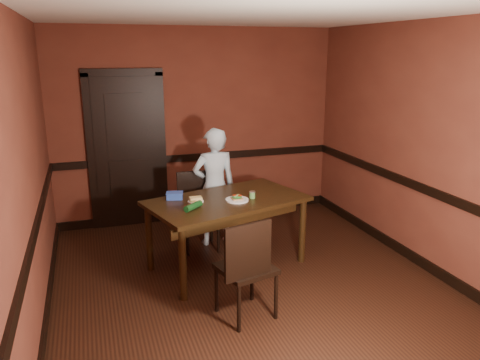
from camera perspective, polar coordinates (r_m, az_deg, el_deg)
floor at (r=5.03m, az=1.28°, el=-12.63°), size 4.00×4.50×0.01m
ceiling at (r=4.45m, az=1.50°, el=19.71°), size 4.00×4.50×0.01m
wall_back at (r=6.68m, az=-5.15°, el=6.62°), size 4.00×0.02×2.70m
wall_front at (r=2.65m, az=18.12°, el=-8.02°), size 4.00×0.02×2.70m
wall_left at (r=4.33m, az=-24.39°, el=0.44°), size 0.02×4.50×2.70m
wall_right at (r=5.54m, az=21.29°, el=3.80°), size 0.02×4.50×2.70m
dado_back at (r=6.75m, az=-5.03°, el=2.83°), size 4.00×0.03×0.10m
dado_left at (r=4.46m, az=-23.56°, el=-5.14°), size 0.03×4.50×0.10m
dado_right at (r=5.64m, az=20.73°, el=-0.68°), size 0.03×4.50×0.10m
baseboard_back at (r=6.98m, az=-4.87°, el=-3.91°), size 4.00×0.03×0.12m
baseboard_left at (r=4.80m, az=-22.46°, el=-14.58°), size 0.03×4.50×0.12m
baseboard_right at (r=5.91m, az=19.95°, el=-8.53°), size 0.03×4.50×0.12m
door at (r=6.54m, az=-13.60°, el=3.76°), size 1.05×0.07×2.20m
dining_table at (r=5.29m, az=-1.56°, el=-6.44°), size 1.90×1.39×0.80m
chair_far at (r=5.74m, az=-4.97°, el=-3.92°), size 0.45×0.45×0.94m
chair_near at (r=4.30m, az=0.72°, el=-10.50°), size 0.55×0.55×0.98m
person at (r=5.80m, az=-3.14°, el=-0.87°), size 0.54×0.36×1.48m
sandwich_plate at (r=5.09m, az=-0.37°, el=-2.34°), size 0.25×0.25×0.06m
sauce_jar at (r=5.16m, az=1.51°, el=-1.80°), size 0.07×0.07×0.08m
cheese_saucer at (r=5.07m, az=-5.42°, el=-2.44°), size 0.17×0.17×0.05m
food_tub at (r=5.19m, az=-7.97°, el=-1.89°), size 0.21×0.16×0.08m
wrapped_veg at (r=4.83m, az=-5.72°, el=-3.21°), size 0.23×0.21×0.07m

